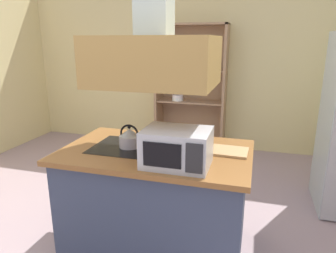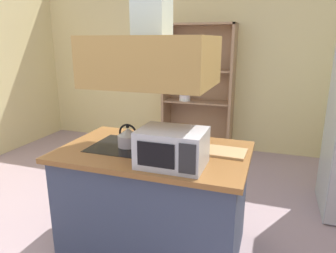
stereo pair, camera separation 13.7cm
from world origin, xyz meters
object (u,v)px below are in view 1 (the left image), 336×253
at_px(dish_cabinet, 191,96).
at_px(microwave, 177,148).
at_px(kettle, 129,138).
at_px(cutting_board, 226,151).

bearing_deg(dish_cabinet, microwave, -79.88).
relative_size(kettle, microwave, 0.42).
bearing_deg(cutting_board, kettle, -172.12).
bearing_deg(dish_cabinet, kettle, -88.90).
distance_m(dish_cabinet, cutting_board, 2.66).
relative_size(dish_cabinet, cutting_board, 5.86).
xyz_separation_m(dish_cabinet, microwave, (0.52, -2.90, 0.15)).
relative_size(kettle, cutting_board, 0.56).
relative_size(cutting_board, microwave, 0.74).
bearing_deg(microwave, dish_cabinet, 100.12).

